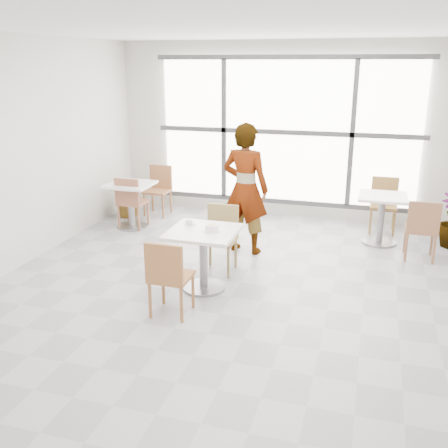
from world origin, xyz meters
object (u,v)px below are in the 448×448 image
(chair_near, at_px, (168,274))
(bg_chair_left_near, at_px, (130,199))
(bg_table_left, at_px, (131,199))
(oatmeal_bowl, at_px, (212,228))
(bg_chair_right_near, at_px, (422,226))
(bg_chair_right_far, at_px, (384,201))
(person, at_px, (245,189))
(chair_far, at_px, (221,233))
(coffee_cup, at_px, (189,222))
(plant_left, at_px, (129,197))
(bg_chair_left_far, at_px, (159,186))
(bg_table_right, at_px, (381,212))
(main_table, at_px, (203,248))

(chair_near, distance_m, bg_chair_left_near, 3.19)
(bg_table_left, relative_size, bg_chair_left_near, 0.86)
(oatmeal_bowl, xyz_separation_m, bg_chair_right_near, (2.47, 1.72, -0.29))
(oatmeal_bowl, relative_size, bg_chair_left_near, 0.24)
(oatmeal_bowl, height_order, bg_chair_left_near, bg_chair_left_near)
(bg_table_left, distance_m, bg_chair_right_far, 4.13)
(oatmeal_bowl, distance_m, bg_chair_left_near, 2.77)
(person, bearing_deg, chair_far, 89.90)
(chair_far, xyz_separation_m, coffee_cup, (-0.26, -0.50, 0.28))
(person, bearing_deg, plant_left, -14.39)
(chair_near, height_order, bg_table_left, chair_near)
(oatmeal_bowl, relative_size, bg_chair_left_far, 0.24)
(bg_table_right, xyz_separation_m, bg_chair_left_far, (-3.85, 0.53, 0.01))
(oatmeal_bowl, height_order, coffee_cup, oatmeal_bowl)
(plant_left, bearing_deg, coffee_cup, -49.58)
(plant_left, bearing_deg, bg_table_right, -2.43)
(bg_table_right, xyz_separation_m, bg_chair_left_near, (-3.94, -0.44, 0.01))
(oatmeal_bowl, xyz_separation_m, bg_chair_left_near, (-2.01, 1.88, -0.29))
(chair_far, height_order, bg_chair_right_near, same)
(oatmeal_bowl, xyz_separation_m, bg_table_right, (1.93, 2.31, -0.31))
(main_table, height_order, bg_chair_right_far, bg_chair_right_far)
(oatmeal_bowl, bearing_deg, bg_chair_right_far, 56.53)
(person, xyz_separation_m, bg_table_right, (1.88, 0.92, -0.45))
(oatmeal_bowl, xyz_separation_m, bg_chair_left_far, (-1.92, 2.85, -0.29))
(chair_near, xyz_separation_m, coffee_cup, (-0.10, 0.93, 0.28))
(bg_chair_left_near, bearing_deg, coffee_cup, 133.90)
(main_table, xyz_separation_m, chair_near, (-0.13, -0.78, -0.02))
(chair_far, distance_m, bg_chair_left_far, 2.86)
(bg_chair_left_near, bearing_deg, plant_left, -61.53)
(main_table, xyz_separation_m, bg_chair_left_far, (-1.81, 2.85, -0.02))
(oatmeal_bowl, distance_m, bg_chair_right_far, 3.58)
(chair_far, height_order, coffee_cup, chair_far)
(oatmeal_bowl, relative_size, coffee_cup, 1.32)
(chair_far, height_order, bg_table_right, chair_far)
(chair_near, distance_m, bg_table_right, 3.78)
(chair_near, xyz_separation_m, bg_table_right, (2.17, 3.10, -0.01))
(bg_chair_left_far, distance_m, bg_chair_right_near, 4.53)
(chair_far, bearing_deg, plant_left, 140.62)
(coffee_cup, distance_m, bg_chair_right_far, 3.66)
(bg_chair_right_far, bearing_deg, bg_table_left, -165.70)
(person, height_order, bg_chair_right_far, person)
(coffee_cup, bearing_deg, plant_left, 130.42)
(bg_chair_left_far, height_order, bg_chair_right_near, same)
(chair_near, height_order, bg_chair_right_far, same)
(bg_chair_right_far, bearing_deg, bg_chair_left_near, -164.60)
(bg_chair_right_far, relative_size, plant_left, 1.22)
(chair_near, bearing_deg, bg_table_right, -125.06)
(chair_far, relative_size, bg_chair_left_far, 1.00)
(oatmeal_bowl, height_order, bg_chair_right_far, bg_chair_right_far)
(bg_chair_right_near, xyz_separation_m, bg_chair_right_far, (-0.50, 1.25, 0.00))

